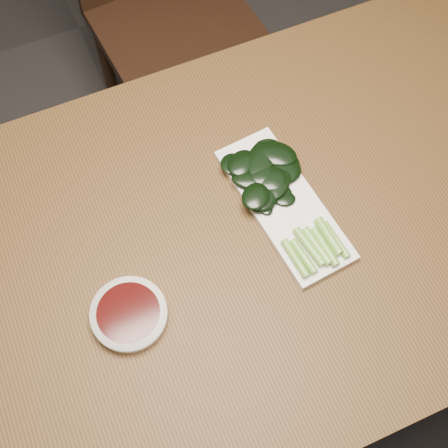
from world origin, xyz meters
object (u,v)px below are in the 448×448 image
(table, at_px, (219,259))
(gai_lan, at_px, (276,186))
(serving_plate, at_px, (284,204))
(chair_far, at_px, (166,0))
(sauce_bowl, at_px, (129,314))

(table, xyz_separation_m, gai_lan, (0.13, 0.05, 0.10))
(serving_plate, xyz_separation_m, gai_lan, (-0.00, 0.03, 0.02))
(chair_far, bearing_deg, sauce_bowl, -117.94)
(table, height_order, serving_plate, serving_plate)
(chair_far, height_order, serving_plate, chair_far)
(chair_far, distance_m, sauce_bowl, 1.03)
(gai_lan, bearing_deg, table, -158.62)
(gai_lan, bearing_deg, serving_plate, -84.84)
(serving_plate, bearing_deg, gai_lan, 95.16)
(sauce_bowl, height_order, gai_lan, gai_lan)
(sauce_bowl, xyz_separation_m, serving_plate, (0.32, 0.09, -0.01))
(table, bearing_deg, chair_far, 76.47)
(sauce_bowl, relative_size, serving_plate, 0.40)
(chair_far, bearing_deg, serving_plate, -99.22)
(table, relative_size, serving_plate, 4.39)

